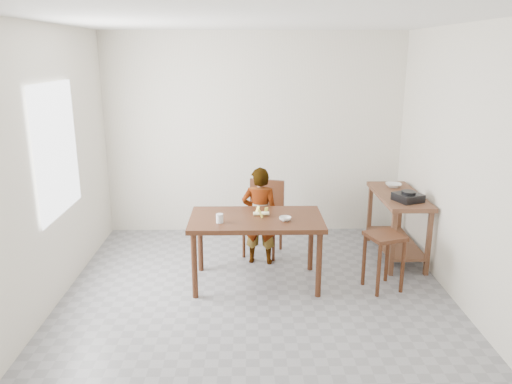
{
  "coord_description": "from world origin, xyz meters",
  "views": [
    {
      "loc": [
        -0.09,
        -4.68,
        2.43
      ],
      "look_at": [
        0.0,
        0.4,
        1.0
      ],
      "focal_mm": 35.0,
      "sensor_mm": 36.0,
      "label": 1
    }
  ],
  "objects_px": {
    "prep_counter": "(397,225)",
    "child": "(260,216)",
    "dining_table": "(256,250)",
    "dining_chair": "(263,219)",
    "stool": "(383,262)"
  },
  "relations": [
    {
      "from": "prep_counter",
      "to": "child",
      "type": "relative_size",
      "value": 1.03
    },
    {
      "from": "dining_table",
      "to": "dining_chair",
      "type": "distance_m",
      "value": 0.83
    },
    {
      "from": "prep_counter",
      "to": "dining_chair",
      "type": "height_order",
      "value": "dining_chair"
    },
    {
      "from": "dining_table",
      "to": "child",
      "type": "xyz_separation_m",
      "value": [
        0.05,
        0.55,
        0.21
      ]
    },
    {
      "from": "child",
      "to": "dining_chair",
      "type": "distance_m",
      "value": 0.31
    },
    {
      "from": "prep_counter",
      "to": "child",
      "type": "xyz_separation_m",
      "value": [
        -1.67,
        -0.15,
        0.18
      ]
    },
    {
      "from": "prep_counter",
      "to": "stool",
      "type": "relative_size",
      "value": 1.96
    },
    {
      "from": "prep_counter",
      "to": "dining_chair",
      "type": "relative_size",
      "value": 1.33
    },
    {
      "from": "child",
      "to": "dining_chair",
      "type": "bearing_deg",
      "value": -91.06
    },
    {
      "from": "prep_counter",
      "to": "stool",
      "type": "distance_m",
      "value": 0.95
    },
    {
      "from": "dining_table",
      "to": "prep_counter",
      "type": "distance_m",
      "value": 1.86
    },
    {
      "from": "dining_table",
      "to": "prep_counter",
      "type": "bearing_deg",
      "value": 22.15
    },
    {
      "from": "child",
      "to": "dining_chair",
      "type": "relative_size",
      "value": 1.29
    },
    {
      "from": "child",
      "to": "dining_chair",
      "type": "xyz_separation_m",
      "value": [
        0.04,
        0.27,
        -0.13
      ]
    },
    {
      "from": "prep_counter",
      "to": "stool",
      "type": "xyz_separation_m",
      "value": [
        -0.39,
        -0.86,
        -0.09
      ]
    }
  ]
}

